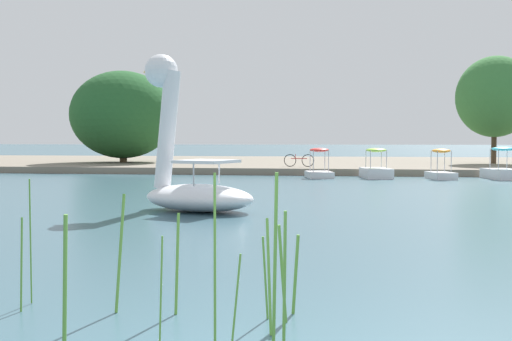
{
  "coord_description": "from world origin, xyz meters",
  "views": [
    {
      "loc": [
        0.71,
        -4.36,
        1.86
      ],
      "look_at": [
        -2.1,
        15.19,
        0.84
      ],
      "focal_mm": 41.4,
      "sensor_mm": 36.0,
      "label": 1
    }
  ],
  "objects_px": {
    "pedal_boat_lime": "(376,169)",
    "pedal_boat_orange": "(441,170)",
    "tree_willow_near_path": "(123,115)",
    "tree_broadleaf_right": "(495,97)",
    "bicycle_parked": "(299,160)",
    "swan_boat": "(190,170)",
    "pedal_boat_red": "(319,169)",
    "pedal_boat_cyan": "(503,170)"
  },
  "relations": [
    {
      "from": "swan_boat",
      "to": "pedal_boat_orange",
      "type": "relative_size",
      "value": 2.14
    },
    {
      "from": "swan_boat",
      "to": "tree_broadleaf_right",
      "type": "xyz_separation_m",
      "value": [
        13.61,
        24.29,
        3.53
      ]
    },
    {
      "from": "bicycle_parked",
      "to": "tree_broadleaf_right",
      "type": "bearing_deg",
      "value": 27.6
    },
    {
      "from": "tree_broadleaf_right",
      "to": "pedal_boat_red",
      "type": "bearing_deg",
      "value": -136.64
    },
    {
      "from": "pedal_boat_lime",
      "to": "pedal_boat_orange",
      "type": "relative_size",
      "value": 1.28
    },
    {
      "from": "pedal_boat_red",
      "to": "pedal_boat_orange",
      "type": "bearing_deg",
      "value": -0.81
    },
    {
      "from": "tree_broadleaf_right",
      "to": "bicycle_parked",
      "type": "height_order",
      "value": "tree_broadleaf_right"
    },
    {
      "from": "pedal_boat_lime",
      "to": "tree_broadleaf_right",
      "type": "distance_m",
      "value": 13.35
    },
    {
      "from": "tree_broadleaf_right",
      "to": "swan_boat",
      "type": "bearing_deg",
      "value": -119.26
    },
    {
      "from": "pedal_boat_lime",
      "to": "tree_willow_near_path",
      "type": "relative_size",
      "value": 0.26
    },
    {
      "from": "tree_broadleaf_right",
      "to": "bicycle_parked",
      "type": "bearing_deg",
      "value": -152.4
    },
    {
      "from": "bicycle_parked",
      "to": "pedal_boat_orange",
      "type": "bearing_deg",
      "value": -29.08
    },
    {
      "from": "tree_willow_near_path",
      "to": "tree_broadleaf_right",
      "type": "xyz_separation_m",
      "value": [
        24.16,
        1.37,
        1.05
      ]
    },
    {
      "from": "bicycle_parked",
      "to": "pedal_boat_cyan",
      "type": "bearing_deg",
      "value": -19.52
    },
    {
      "from": "pedal_boat_orange",
      "to": "pedal_boat_cyan",
      "type": "height_order",
      "value": "pedal_boat_cyan"
    },
    {
      "from": "pedal_boat_orange",
      "to": "tree_willow_near_path",
      "type": "distance_m",
      "value": 21.41
    },
    {
      "from": "tree_willow_near_path",
      "to": "tree_broadleaf_right",
      "type": "relative_size",
      "value": 1.42
    },
    {
      "from": "swan_boat",
      "to": "bicycle_parked",
      "type": "distance_m",
      "value": 18.1
    },
    {
      "from": "pedal_boat_orange",
      "to": "tree_broadleaf_right",
      "type": "xyz_separation_m",
      "value": [
        4.91,
        10.2,
        4.17
      ]
    },
    {
      "from": "swan_boat",
      "to": "tree_willow_near_path",
      "type": "bearing_deg",
      "value": 114.72
    },
    {
      "from": "pedal_boat_cyan",
      "to": "tree_broadleaf_right",
      "type": "distance_m",
      "value": 10.85
    },
    {
      "from": "pedal_boat_orange",
      "to": "tree_willow_near_path",
      "type": "bearing_deg",
      "value": 155.34
    },
    {
      "from": "tree_willow_near_path",
      "to": "pedal_boat_lime",
      "type": "bearing_deg",
      "value": -27.68
    },
    {
      "from": "tree_willow_near_path",
      "to": "tree_broadleaf_right",
      "type": "height_order",
      "value": "tree_broadleaf_right"
    },
    {
      "from": "pedal_boat_cyan",
      "to": "tree_willow_near_path",
      "type": "distance_m",
      "value": 23.93
    },
    {
      "from": "pedal_boat_lime",
      "to": "bicycle_parked",
      "type": "xyz_separation_m",
      "value": [
        -4.04,
        3.6,
        0.3
      ]
    },
    {
      "from": "swan_boat",
      "to": "pedal_boat_orange",
      "type": "distance_m",
      "value": 16.56
    },
    {
      "from": "pedal_boat_orange",
      "to": "tree_willow_near_path",
      "type": "height_order",
      "value": "tree_willow_near_path"
    },
    {
      "from": "swan_boat",
      "to": "tree_broadleaf_right",
      "type": "bearing_deg",
      "value": 60.74
    },
    {
      "from": "pedal_boat_cyan",
      "to": "tree_willow_near_path",
      "type": "relative_size",
      "value": 0.26
    },
    {
      "from": "bicycle_parked",
      "to": "swan_boat",
      "type": "bearing_deg",
      "value": -95.13
    },
    {
      "from": "pedal_boat_orange",
      "to": "bicycle_parked",
      "type": "distance_m",
      "value": 8.1
    },
    {
      "from": "pedal_boat_lime",
      "to": "pedal_boat_orange",
      "type": "distance_m",
      "value": 3.06
    },
    {
      "from": "swan_boat",
      "to": "pedal_boat_red",
      "type": "bearing_deg",
      "value": 78.48
    },
    {
      "from": "tree_willow_near_path",
      "to": "pedal_boat_cyan",
      "type": "bearing_deg",
      "value": -20.85
    },
    {
      "from": "tree_broadleaf_right",
      "to": "bicycle_parked",
      "type": "relative_size",
      "value": 3.99
    },
    {
      "from": "pedal_boat_lime",
      "to": "tree_willow_near_path",
      "type": "bearing_deg",
      "value": 152.32
    },
    {
      "from": "pedal_boat_orange",
      "to": "bicycle_parked",
      "type": "xyz_separation_m",
      "value": [
        -7.08,
        3.94,
        0.28
      ]
    },
    {
      "from": "swan_boat",
      "to": "pedal_boat_orange",
      "type": "xyz_separation_m",
      "value": [
        8.7,
        14.08,
        -0.64
      ]
    },
    {
      "from": "pedal_boat_lime",
      "to": "tree_willow_near_path",
      "type": "height_order",
      "value": "tree_willow_near_path"
    },
    {
      "from": "pedal_boat_orange",
      "to": "tree_broadleaf_right",
      "type": "bearing_deg",
      "value": 64.3
    },
    {
      "from": "tree_willow_near_path",
      "to": "bicycle_parked",
      "type": "bearing_deg",
      "value": -21.94
    }
  ]
}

